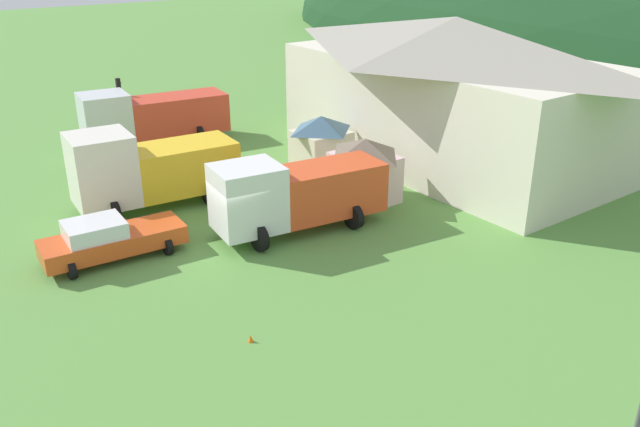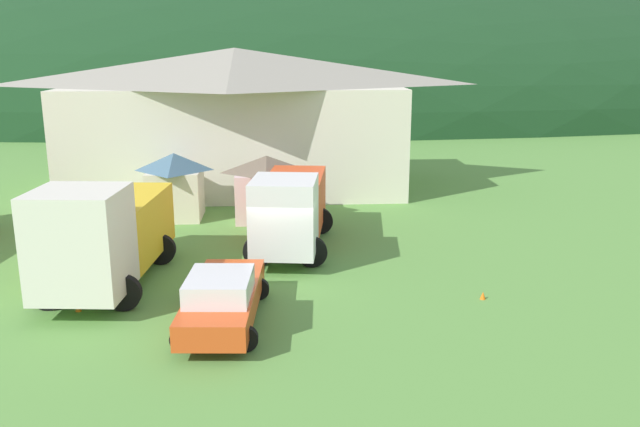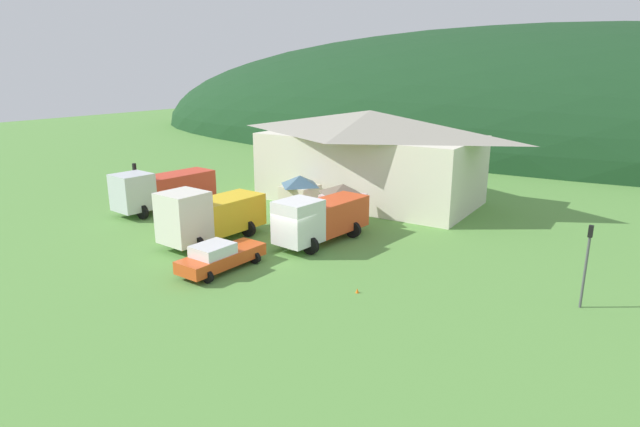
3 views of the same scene
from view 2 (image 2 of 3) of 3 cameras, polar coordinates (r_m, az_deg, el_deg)
The scene contains 10 objects.
ground_plane at distance 23.38m, azimuth -3.16°, elevation -5.03°, with size 200.00×200.00×0.00m, color #5B9342.
forested_hill_backdrop at distance 84.77m, azimuth -3.63°, elevation 9.03°, with size 146.32×60.00×34.92m, color #193D1E.
depot_building at distance 36.91m, azimuth -7.27°, elevation 8.31°, with size 19.07×9.99×7.67m.
play_shed_cream at distance 30.92m, azimuth -12.46°, elevation 2.45°, with size 2.56×2.73×3.03m.
play_shed_pink at distance 29.97m, azimuth -4.63°, elevation 2.31°, with size 3.03×2.54×2.97m.
heavy_rig_striped at distance 22.40m, azimuth -18.28°, elevation -1.62°, with size 3.75×7.46×3.71m.
heavy_rig_white at distance 25.37m, azimuth -2.57°, elevation 0.56°, with size 3.60×7.52×3.22m.
service_pickup_orange at distance 18.95m, azimuth -8.44°, elevation -7.22°, with size 2.55×5.44×1.66m.
traffic_cone_near_pickup at distance 21.25m, azimuth -20.23°, elevation -7.96°, with size 0.36×0.36×0.50m, color orange.
traffic_cone_mid_row at distance 21.49m, azimuth 13.94°, elevation -7.23°, with size 0.36×0.36×0.49m, color orange.
Camera 2 is at (-0.13, -22.06, 7.73)m, focal length 36.85 mm.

